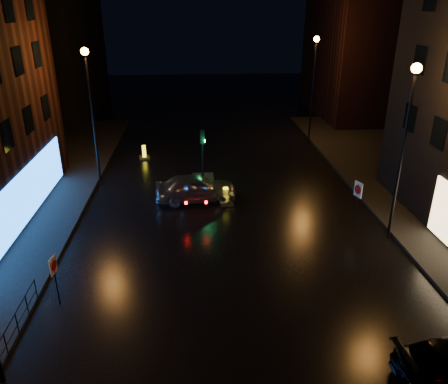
{
  "coord_description": "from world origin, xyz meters",
  "views": [
    {
      "loc": [
        -1.73,
        -12.45,
        10.72
      ],
      "look_at": [
        -0.43,
        5.69,
        2.8
      ],
      "focal_mm": 35.0,
      "sensor_mm": 36.0,
      "label": 1
    }
  ],
  "objects": [
    {
      "name": "road_sign_right",
      "position": [
        6.5,
        7.29,
        1.82
      ],
      "size": [
        0.23,
        0.57,
        2.42
      ],
      "rotation": [
        0.0,
        0.0,
        3.45
      ],
      "color": "black",
      "rests_on": "ground"
    },
    {
      "name": "building_far_right",
      "position": [
        15.0,
        32.0,
        6.0
      ],
      "size": [
        8.0,
        14.0,
        12.0
      ],
      "primitive_type": "cube",
      "color": "black",
      "rests_on": "ground"
    },
    {
      "name": "ground",
      "position": [
        0.0,
        0.0,
        0.0
      ],
      "size": [
        120.0,
        120.0,
        0.0
      ],
      "primitive_type": "plane",
      "color": "black",
      "rests_on": "ground"
    },
    {
      "name": "building_far_left",
      "position": [
        -16.0,
        35.0,
        7.0
      ],
      "size": [
        8.0,
        16.0,
        14.0
      ],
      "primitive_type": "cube",
      "color": "black",
      "rests_on": "ground"
    },
    {
      "name": "bollard_far",
      "position": [
        -5.47,
        18.87,
        0.22
      ],
      "size": [
        0.93,
        1.24,
        0.99
      ],
      "rotation": [
        0.0,
        0.0,
        0.17
      ],
      "color": "black",
      "rests_on": "ground"
    },
    {
      "name": "silver_hatchback",
      "position": [
        -1.71,
        11.02,
        0.8
      ],
      "size": [
        4.82,
        2.29,
        1.59
      ],
      "primitive_type": "imported",
      "rotation": [
        0.0,
        0.0,
        1.66
      ],
      "color": "#A5A6AC",
      "rests_on": "ground"
    },
    {
      "name": "street_lamp_rfar",
      "position": [
        7.8,
        22.0,
        5.56
      ],
      "size": [
        0.44,
        0.44,
        8.37
      ],
      "color": "black",
      "rests_on": "ground"
    },
    {
      "name": "road_sign_left",
      "position": [
        -7.07,
        1.69,
        1.58
      ],
      "size": [
        0.13,
        0.51,
        2.11
      ],
      "rotation": [
        0.0,
        0.0,
        -0.15
      ],
      "color": "black",
      "rests_on": "ground"
    },
    {
      "name": "guard_railing",
      "position": [
        -8.0,
        -1.0,
        0.74
      ],
      "size": [
        0.05,
        6.04,
        1.0
      ],
      "color": "black",
      "rests_on": "ground"
    },
    {
      "name": "street_lamp_lfar",
      "position": [
        -7.8,
        14.0,
        5.56
      ],
      "size": [
        0.44,
        0.44,
        8.37
      ],
      "color": "black",
      "rests_on": "ground"
    },
    {
      "name": "traffic_signal",
      "position": [
        -1.2,
        14.0,
        0.5
      ],
      "size": [
        1.4,
        2.4,
        3.45
      ],
      "color": "black",
      "rests_on": "ground"
    },
    {
      "name": "street_lamp_rnear",
      "position": [
        7.8,
        6.0,
        5.56
      ],
      "size": [
        0.44,
        0.44,
        8.37
      ],
      "color": "black",
      "rests_on": "ground"
    },
    {
      "name": "bollard_near",
      "position": [
        0.01,
        10.52,
        0.21
      ],
      "size": [
        0.9,
        1.21,
        0.97
      ],
      "rotation": [
        0.0,
        0.0,
        0.16
      ],
      "color": "black",
      "rests_on": "ground"
    }
  ]
}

